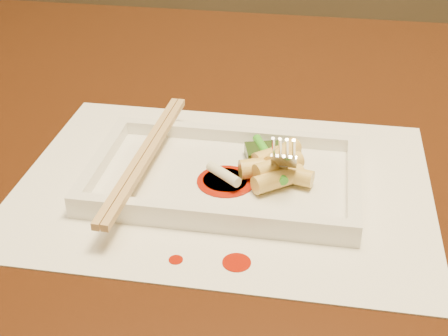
% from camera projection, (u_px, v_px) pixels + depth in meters
% --- Properties ---
extents(table, '(1.40, 0.90, 0.75)m').
position_uv_depth(table, '(187.00, 213.00, 0.74)').
color(table, black).
rests_on(table, ground).
extents(placemat, '(0.40, 0.30, 0.00)m').
position_uv_depth(placemat, '(224.00, 184.00, 0.61)').
color(placemat, white).
rests_on(placemat, table).
extents(sauce_splatter_a, '(0.02, 0.02, 0.00)m').
position_uv_depth(sauce_splatter_a, '(237.00, 262.00, 0.51)').
color(sauce_splatter_a, '#9A1504').
rests_on(sauce_splatter_a, placemat).
extents(sauce_splatter_b, '(0.01, 0.01, 0.00)m').
position_uv_depth(sauce_splatter_b, '(176.00, 260.00, 0.51)').
color(sauce_splatter_b, '#9A1504').
rests_on(sauce_splatter_b, placemat).
extents(plate_base, '(0.26, 0.16, 0.01)m').
position_uv_depth(plate_base, '(224.00, 180.00, 0.61)').
color(plate_base, white).
rests_on(plate_base, placemat).
extents(plate_rim_far, '(0.26, 0.01, 0.01)m').
position_uv_depth(plate_rim_far, '(236.00, 134.00, 0.67)').
color(plate_rim_far, white).
rests_on(plate_rim_far, plate_base).
extents(plate_rim_near, '(0.26, 0.01, 0.01)m').
position_uv_depth(plate_rim_near, '(210.00, 215.00, 0.54)').
color(plate_rim_near, white).
rests_on(plate_rim_near, plate_base).
extents(plate_rim_left, '(0.01, 0.14, 0.01)m').
position_uv_depth(plate_rim_left, '(101.00, 160.00, 0.62)').
color(plate_rim_left, white).
rests_on(plate_rim_left, plate_base).
extents(plate_rim_right, '(0.01, 0.14, 0.01)m').
position_uv_depth(plate_rim_right, '(354.00, 182.00, 0.59)').
color(plate_rim_right, white).
rests_on(plate_rim_right, plate_base).
extents(veg_piece, '(0.04, 0.04, 0.01)m').
position_uv_depth(veg_piece, '(265.00, 153.00, 0.63)').
color(veg_piece, black).
rests_on(veg_piece, plate_base).
extents(scallion_white, '(0.04, 0.03, 0.01)m').
position_uv_depth(scallion_white, '(224.00, 174.00, 0.59)').
color(scallion_white, '#EAEACC').
rests_on(scallion_white, plate_base).
extents(scallion_green, '(0.04, 0.08, 0.01)m').
position_uv_depth(scallion_green, '(270.00, 159.00, 0.61)').
color(scallion_green, '#2C9D19').
rests_on(scallion_green, plate_base).
extents(chopstick_a, '(0.02, 0.24, 0.01)m').
position_uv_depth(chopstick_a, '(141.00, 154.00, 0.61)').
color(chopstick_a, tan).
rests_on(chopstick_a, plate_rim_near).
extents(chopstick_b, '(0.02, 0.24, 0.01)m').
position_uv_depth(chopstick_b, '(149.00, 155.00, 0.61)').
color(chopstick_b, tan).
rests_on(chopstick_b, plate_rim_near).
extents(fork, '(0.09, 0.10, 0.14)m').
position_uv_depth(fork, '(302.00, 106.00, 0.57)').
color(fork, silver).
rests_on(fork, plate_base).
extents(sauce_blob_0, '(0.04, 0.04, 0.00)m').
position_uv_depth(sauce_blob_0, '(227.00, 182.00, 0.60)').
color(sauce_blob_0, '#9A1504').
rests_on(sauce_blob_0, plate_base).
extents(sauce_blob_1, '(0.04, 0.04, 0.00)m').
position_uv_depth(sauce_blob_1, '(225.00, 180.00, 0.60)').
color(sauce_blob_1, '#9A1504').
rests_on(sauce_blob_1, plate_base).
extents(sauce_blob_2, '(0.06, 0.06, 0.00)m').
position_uv_depth(sauce_blob_2, '(226.00, 181.00, 0.60)').
color(sauce_blob_2, '#9A1504').
rests_on(sauce_blob_2, plate_base).
extents(rice_cake_0, '(0.05, 0.03, 0.02)m').
position_uv_depth(rice_cake_0, '(287.00, 174.00, 0.59)').
color(rice_cake_0, '#F2D971').
rests_on(rice_cake_0, plate_base).
extents(rice_cake_1, '(0.04, 0.03, 0.02)m').
position_uv_depth(rice_cake_1, '(259.00, 168.00, 0.60)').
color(rice_cake_1, '#F2D971').
rests_on(rice_cake_1, plate_base).
extents(rice_cake_2, '(0.04, 0.05, 0.02)m').
position_uv_depth(rice_cake_2, '(282.00, 155.00, 0.61)').
color(rice_cake_2, '#F2D971').
rests_on(rice_cake_2, plate_base).
extents(rice_cake_3, '(0.05, 0.05, 0.02)m').
position_uv_depth(rice_cake_3, '(276.00, 155.00, 0.62)').
color(rice_cake_3, '#F2D971').
rests_on(rice_cake_3, plate_base).
extents(rice_cake_4, '(0.05, 0.04, 0.02)m').
position_uv_depth(rice_cake_4, '(278.00, 179.00, 0.58)').
color(rice_cake_4, '#F2D971').
rests_on(rice_cake_4, plate_base).
extents(rice_cake_5, '(0.05, 0.04, 0.02)m').
position_uv_depth(rice_cake_5, '(278.00, 166.00, 0.59)').
color(rice_cake_5, '#F2D971').
rests_on(rice_cake_5, plate_base).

